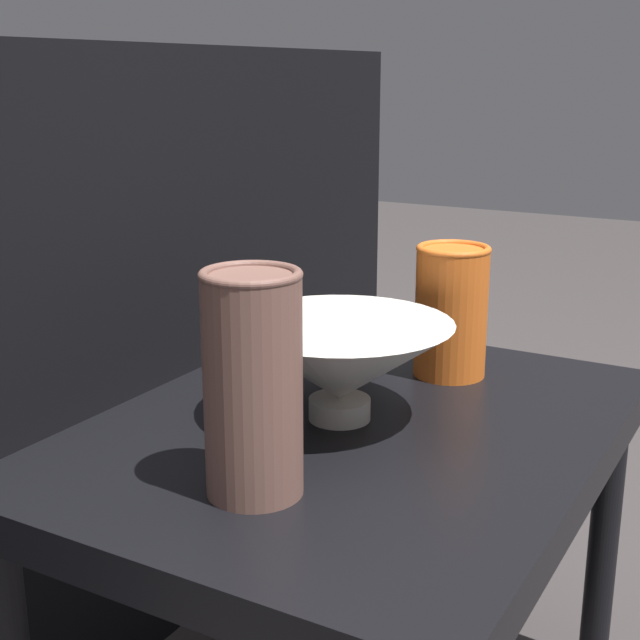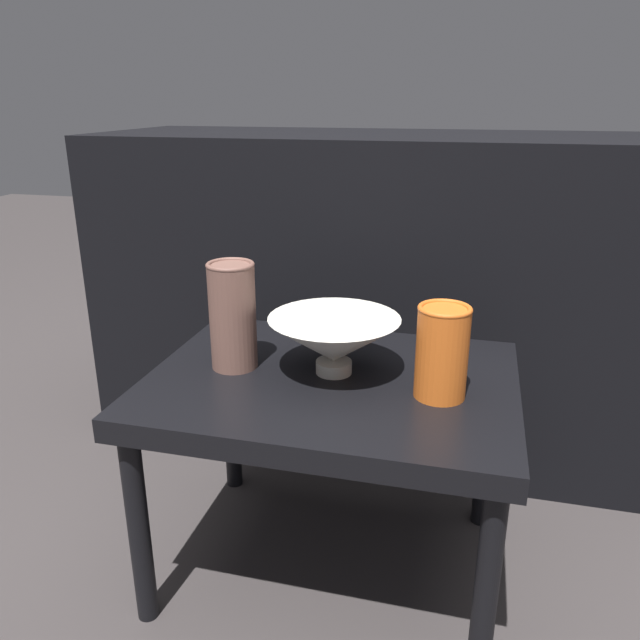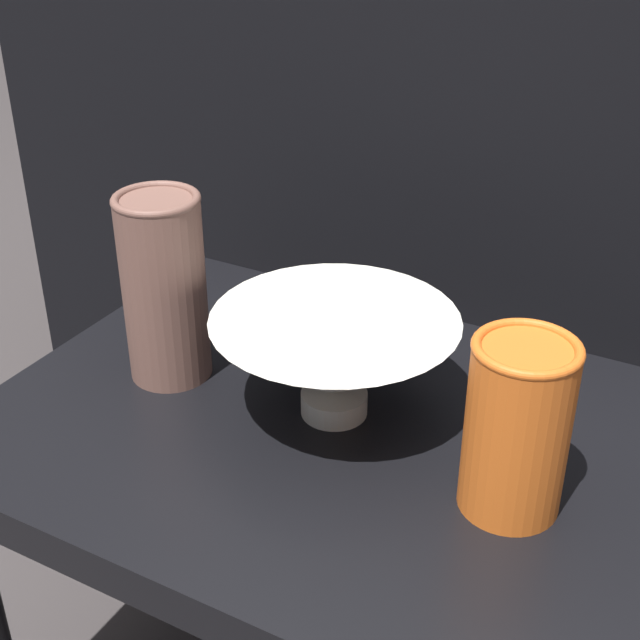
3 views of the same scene
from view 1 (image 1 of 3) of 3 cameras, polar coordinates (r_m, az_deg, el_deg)
The scene contains 4 objects.
table at distance 0.93m, azimuth 2.12°, elevation -9.21°, with size 0.63×0.48×0.40m.
bowl at distance 0.90m, azimuth 1.37°, elevation -2.65°, with size 0.23×0.23×0.10m.
vase_textured_left at distance 0.73m, azimuth -4.06°, elevation -4.04°, with size 0.08×0.08×0.19m.
vase_colorful_right at distance 1.03m, azimuth 8.40°, elevation 0.68°, with size 0.08×0.08×0.15m.
Camera 1 is at (-0.75, -0.39, 0.74)m, focal length 50.00 mm.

